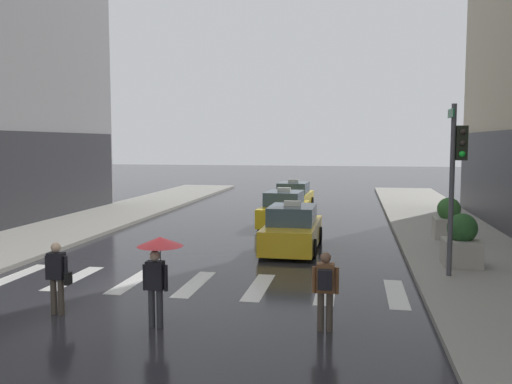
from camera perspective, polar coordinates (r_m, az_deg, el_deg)
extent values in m
plane|color=#26262B|center=(12.51, -10.53, -12.96)|extent=(160.00, 160.00, 0.00)
cube|color=silver|center=(17.53, -23.80, -8.02)|extent=(0.50, 2.80, 0.01)
cube|color=silver|center=(16.61, -18.59, -8.57)|extent=(0.50, 2.80, 0.01)
cube|color=silver|center=(15.83, -12.80, -9.10)|extent=(0.50, 2.80, 0.01)
cube|color=silver|center=(15.23, -6.47, -9.58)|extent=(0.50, 2.80, 0.01)
cube|color=silver|center=(14.83, 0.31, -9.95)|extent=(0.50, 2.80, 0.01)
cube|color=silver|center=(14.64, 7.37, -10.20)|extent=(0.50, 2.80, 0.01)
cube|color=silver|center=(14.66, 14.53, -10.30)|extent=(0.50, 2.80, 0.01)
cylinder|color=#47474C|center=(15.99, 19.88, 0.12)|extent=(0.14, 0.14, 4.80)
cube|color=black|center=(15.97, 20.81, 4.84)|extent=(0.30, 0.26, 0.95)
sphere|color=#28231E|center=(15.84, 20.94, 5.92)|extent=(0.17, 0.17, 0.17)
sphere|color=#28231E|center=(15.83, 20.90, 4.84)|extent=(0.17, 0.17, 0.17)
sphere|color=green|center=(15.84, 20.87, 3.75)|extent=(0.17, 0.17, 0.17)
cube|color=#196638|center=(16.12, 19.84, 7.81)|extent=(0.04, 0.84, 0.24)
cube|color=gold|center=(19.76, 3.86, -4.48)|extent=(1.85, 4.52, 0.84)
cube|color=#384C5B|center=(19.55, 3.84, -2.39)|extent=(1.62, 2.12, 0.64)
cube|color=silver|center=(19.50, 3.84, -1.20)|extent=(0.60, 0.25, 0.18)
cylinder|color=black|center=(21.23, 2.01, -4.42)|extent=(0.23, 0.66, 0.66)
cylinder|color=black|center=(21.04, 6.63, -4.55)|extent=(0.23, 0.66, 0.66)
cylinder|color=black|center=(18.61, 0.71, -5.80)|extent=(0.23, 0.66, 0.66)
cylinder|color=black|center=(18.39, 5.99, -5.96)|extent=(0.23, 0.66, 0.66)
cube|color=#F2EAB2|center=(22.05, 2.96, -3.35)|extent=(0.20, 0.04, 0.14)
cube|color=#F2EAB2|center=(21.92, 6.23, -3.42)|extent=(0.20, 0.04, 0.14)
cube|color=yellow|center=(25.46, 3.00, -2.29)|extent=(2.02, 4.58, 0.84)
cube|color=#384C5B|center=(25.27, 2.97, -0.66)|extent=(1.70, 2.18, 0.64)
cube|color=silver|center=(25.23, 2.98, 0.27)|extent=(0.61, 0.27, 0.18)
cylinder|color=black|center=(26.96, 1.71, -2.36)|extent=(0.25, 0.67, 0.66)
cylinder|color=black|center=(26.68, 5.32, -2.46)|extent=(0.25, 0.67, 0.66)
cylinder|color=black|center=(24.34, 0.46, -3.18)|extent=(0.25, 0.67, 0.66)
cylinder|color=black|center=(24.03, 4.45, -3.30)|extent=(0.25, 0.67, 0.66)
cube|color=#F2EAB2|center=(27.78, 2.54, -1.57)|extent=(0.20, 0.05, 0.14)
cube|color=#F2EAB2|center=(27.58, 5.12, -1.64)|extent=(0.20, 0.05, 0.14)
cube|color=yellow|center=(31.17, 3.98, -0.91)|extent=(1.99, 4.57, 0.84)
cube|color=#384C5B|center=(31.00, 3.96, 0.43)|extent=(1.69, 2.17, 0.64)
cube|color=silver|center=(30.97, 3.97, 1.18)|extent=(0.61, 0.26, 0.18)
cylinder|color=black|center=(32.66, 2.85, -1.04)|extent=(0.25, 0.67, 0.66)
cylinder|color=black|center=(32.41, 5.83, -1.10)|extent=(0.25, 0.67, 0.66)
cylinder|color=black|center=(30.02, 1.97, -1.59)|extent=(0.25, 0.67, 0.66)
cylinder|color=black|center=(29.75, 5.21, -1.67)|extent=(0.25, 0.67, 0.66)
cube|color=#F2EAB2|center=(33.49, 3.50, -0.41)|extent=(0.20, 0.05, 0.14)
cube|color=#F2EAB2|center=(33.32, 5.64, -0.46)|extent=(0.20, 0.05, 0.14)
cylinder|color=#333338|center=(11.87, -10.92, -11.91)|extent=(0.14, 0.14, 0.82)
cylinder|color=#333338|center=(11.81, -10.08, -11.98)|extent=(0.14, 0.14, 0.82)
cube|color=black|center=(11.65, -10.56, -8.61)|extent=(0.36, 0.24, 0.60)
sphere|color=beige|center=(11.56, -10.59, -6.58)|extent=(0.22, 0.22, 0.22)
cylinder|color=black|center=(11.74, -11.62, -8.76)|extent=(0.09, 0.09, 0.55)
cylinder|color=black|center=(11.58, -9.48, -8.92)|extent=(0.09, 0.09, 0.55)
cylinder|color=#4C4C4C|center=(11.54, -10.02, -7.20)|extent=(0.02, 0.02, 1.00)
cone|color=maroon|center=(11.46, -10.06, -5.15)|extent=(0.96, 0.96, 0.20)
cylinder|color=#473D33|center=(11.54, 6.82, -12.35)|extent=(0.14, 0.14, 0.82)
cylinder|color=#473D33|center=(11.53, 7.73, -12.38)|extent=(0.14, 0.14, 0.82)
cube|color=brown|center=(11.34, 7.32, -8.94)|extent=(0.36, 0.24, 0.60)
sphere|color=brown|center=(11.24, 7.34, -6.87)|extent=(0.22, 0.22, 0.22)
cylinder|color=brown|center=(11.36, 6.14, -9.16)|extent=(0.09, 0.09, 0.55)
cylinder|color=brown|center=(11.34, 8.49, -9.21)|extent=(0.09, 0.09, 0.55)
cube|color=black|center=(11.12, 7.26, -9.12)|extent=(0.28, 0.18, 0.40)
cylinder|color=#473D33|center=(13.32, -20.51, -10.25)|extent=(0.14, 0.14, 0.82)
cylinder|color=#473D33|center=(13.23, -19.83, -10.33)|extent=(0.14, 0.14, 0.82)
cube|color=black|center=(13.10, -20.27, -7.29)|extent=(0.36, 0.24, 0.60)
sphere|color=beige|center=(13.02, -20.32, -5.49)|extent=(0.22, 0.22, 0.22)
cylinder|color=black|center=(13.23, -21.12, -7.42)|extent=(0.09, 0.09, 0.55)
cylinder|color=black|center=(13.00, -19.38, -7.59)|extent=(0.09, 0.09, 0.55)
cube|color=black|center=(13.03, -19.15, -8.59)|extent=(0.10, 0.20, 0.28)
cube|color=#A8A399|center=(17.72, 20.80, -5.97)|extent=(1.10, 1.10, 0.80)
sphere|color=#285628|center=(17.60, 20.88, -3.58)|extent=(0.90, 0.90, 0.90)
cube|color=#A8A399|center=(22.54, 19.58, -3.59)|extent=(1.10, 1.10, 0.80)
sphere|color=#33662D|center=(22.44, 19.63, -1.70)|extent=(0.90, 0.90, 0.90)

